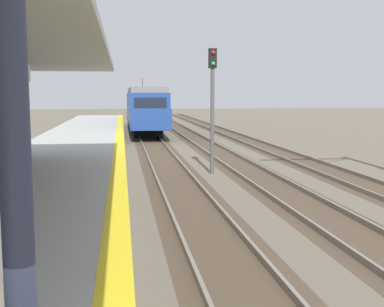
{
  "coord_description": "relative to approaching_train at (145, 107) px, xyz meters",
  "views": [
    {
      "loc": [
        -0.12,
        -2.13,
        3.36
      ],
      "look_at": [
        1.34,
        8.2,
        2.1
      ],
      "focal_mm": 46.54,
      "sensor_mm": 36.0,
      "label": 1
    }
  ],
  "objects": [
    {
      "name": "station_platform",
      "position": [
        -4.4,
        -25.91,
        -1.73
      ],
      "size": [
        5.0,
        80.0,
        0.91
      ],
      "color": "#A8A8A3",
      "rests_on": "ground"
    },
    {
      "name": "track_pair_nearest_platform",
      "position": [
        -0.0,
        -21.91,
        -2.13
      ],
      "size": [
        2.34,
        120.0,
        0.16
      ],
      "color": "#4C3D2D",
      "rests_on": "ground"
    },
    {
      "name": "track_pair_middle",
      "position": [
        3.4,
        -21.91,
        -2.13
      ],
      "size": [
        2.34,
        120.0,
        0.16
      ],
      "color": "#4C3D2D",
      "rests_on": "ground"
    },
    {
      "name": "track_pair_far_side",
      "position": [
        6.8,
        -21.91,
        -2.13
      ],
      "size": [
        2.34,
        120.0,
        0.16
      ],
      "color": "#4C3D2D",
      "rests_on": "ground"
    },
    {
      "name": "approaching_train",
      "position": [
        0.0,
        0.0,
        0.0
      ],
      "size": [
        2.93,
        19.6,
        4.76
      ],
      "color": "navy",
      "rests_on": "ground"
    },
    {
      "name": "rail_signal_post",
      "position": [
        1.71,
        -23.66,
        1.02
      ],
      "size": [
        0.32,
        0.34,
        5.2
      ],
      "color": "#4C4C4C",
      "rests_on": "ground"
    },
    {
      "name": "platform_bench",
      "position": [
        -5.29,
        -28.69,
        -0.8
      ],
      "size": [
        0.45,
        1.6,
        0.88
      ],
      "color": "brown",
      "rests_on": "station_platform"
    }
  ]
}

